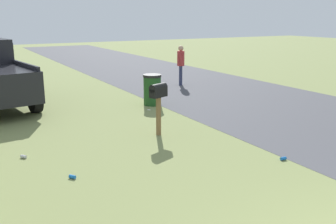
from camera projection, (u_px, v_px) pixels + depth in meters
road_asphalt at (303, 115)px, 11.12m from camera, size 60.00×6.19×0.01m
mailbox at (158, 95)px, 9.02m from camera, size 0.35×0.49×1.26m
trash_bin at (152, 90)px, 12.30m from camera, size 0.59×0.59×0.99m
pedestrian at (181, 62)px, 15.73m from camera, size 0.43×0.38×1.64m
litter_can_by_mailbox at (283, 159)px, 7.64m from camera, size 0.08×0.13×0.07m
litter_can_near_hydrant at (72, 177)px, 6.77m from camera, size 0.14×0.12×0.07m
litter_wrapper_far_scatter at (149, 110)px, 11.73m from camera, size 0.14×0.12×0.01m
litter_can_midfield_a at (23, 157)px, 7.74m from camera, size 0.14×0.13×0.07m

